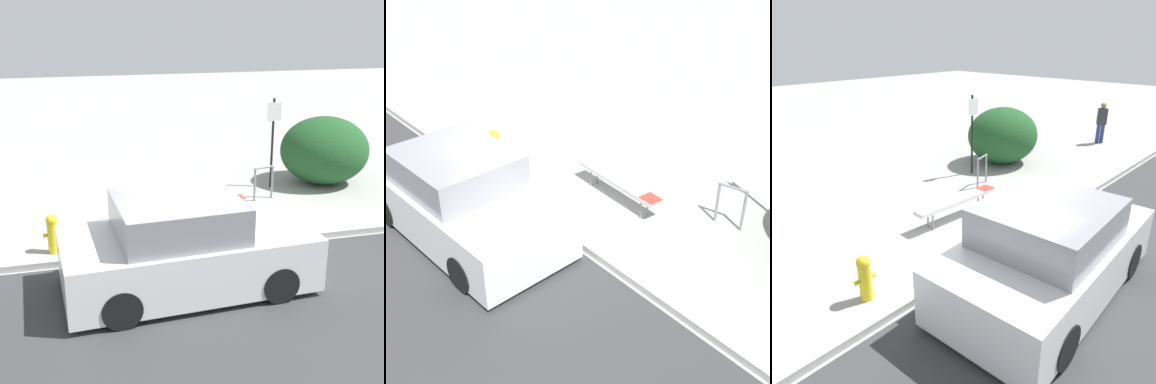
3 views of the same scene
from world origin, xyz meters
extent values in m
plane|color=#9E9E99|center=(0.00, 0.00, 0.00)|extent=(60.00, 60.00, 0.00)
cube|color=#B7B7B2|center=(0.00, 0.00, 0.07)|extent=(60.00, 0.20, 0.13)
cylinder|color=gray|center=(-0.24, 1.49, 0.19)|extent=(0.04, 0.04, 0.38)
cylinder|color=gray|center=(1.28, 1.40, 0.19)|extent=(0.04, 0.04, 0.38)
cylinder|color=gray|center=(-0.23, 1.66, 0.19)|extent=(0.04, 0.04, 0.38)
cylinder|color=gray|center=(1.29, 1.57, 0.19)|extent=(0.04, 0.04, 0.38)
cube|color=silver|center=(0.52, 1.53, 0.43)|extent=(2.20, 0.43, 0.09)
cube|color=red|center=(1.43, 1.47, 0.47)|extent=(0.38, 0.32, 0.01)
cylinder|color=gray|center=(2.23, 2.40, 0.40)|extent=(0.05, 0.05, 0.80)
cylinder|color=gray|center=(2.72, 2.51, 0.40)|extent=(0.05, 0.05, 0.80)
cylinder|color=gray|center=(2.48, 2.46, 0.80)|extent=(0.55, 0.17, 0.05)
cylinder|color=black|center=(3.02, 3.33, 1.15)|extent=(0.06, 0.06, 2.30)
cube|color=white|center=(3.02, 3.29, 1.97)|extent=(0.36, 0.02, 0.46)
cylinder|color=gold|center=(-2.48, 0.58, 0.30)|extent=(0.20, 0.20, 0.60)
sphere|color=gold|center=(-2.48, 0.58, 0.66)|extent=(0.22, 0.22, 0.22)
cylinder|color=gold|center=(-2.62, 0.58, 0.36)|extent=(0.08, 0.07, 0.07)
cylinder|color=gold|center=(-2.34, 0.58, 0.36)|extent=(0.08, 0.07, 0.07)
ellipsoid|color=#1E4C23|center=(4.49, 3.32, 0.89)|extent=(2.31, 2.15, 1.77)
cylinder|color=black|center=(0.84, -0.41, 0.30)|extent=(0.61, 0.21, 0.60)
cylinder|color=black|center=(0.93, -2.15, 0.30)|extent=(0.61, 0.21, 0.60)
cylinder|color=black|center=(-1.64, -0.54, 0.30)|extent=(0.61, 0.21, 0.60)
cylinder|color=black|center=(-1.55, -2.28, 0.30)|extent=(0.61, 0.21, 0.60)
cube|color=white|center=(-0.35, -1.34, 0.54)|extent=(4.10, 2.10, 0.87)
cube|color=gray|center=(-0.51, -1.35, 1.26)|extent=(2.01, 1.80, 0.61)
camera|label=1|loc=(-2.23, -8.99, 4.33)|focal=50.00mm
camera|label=2|loc=(7.00, -4.90, 5.51)|focal=50.00mm
camera|label=3|loc=(-4.93, -3.78, 3.77)|focal=35.00mm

